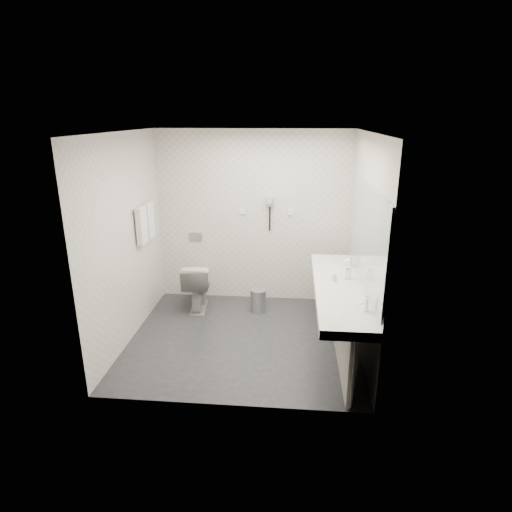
# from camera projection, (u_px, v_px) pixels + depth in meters

# --- Properties ---
(floor) EXTENTS (2.80, 2.80, 0.00)m
(floor) POSITION_uv_depth(u_px,v_px,m) (243.00, 338.00, 5.38)
(floor) COLOR #242529
(floor) RESTS_ON ground
(ceiling) EXTENTS (2.80, 2.80, 0.00)m
(ceiling) POSITION_uv_depth(u_px,v_px,m) (241.00, 132.00, 4.59)
(ceiling) COLOR silver
(ceiling) RESTS_ON wall_back
(wall_back) EXTENTS (2.80, 0.00, 2.80)m
(wall_back) POSITION_uv_depth(u_px,v_px,m) (253.00, 218.00, 6.21)
(wall_back) COLOR beige
(wall_back) RESTS_ON floor
(wall_front) EXTENTS (2.80, 0.00, 2.80)m
(wall_front) POSITION_uv_depth(u_px,v_px,m) (224.00, 286.00, 3.75)
(wall_front) COLOR beige
(wall_front) RESTS_ON floor
(wall_left) EXTENTS (0.00, 2.60, 2.60)m
(wall_left) POSITION_uv_depth(u_px,v_px,m) (126.00, 240.00, 5.10)
(wall_left) COLOR beige
(wall_left) RESTS_ON floor
(wall_right) EXTENTS (0.00, 2.60, 2.60)m
(wall_right) POSITION_uv_depth(u_px,v_px,m) (364.00, 247.00, 4.86)
(wall_right) COLOR beige
(wall_right) RESTS_ON floor
(vanity_counter) EXTENTS (0.55, 2.20, 0.10)m
(vanity_counter) POSITION_uv_depth(u_px,v_px,m) (339.00, 289.00, 4.84)
(vanity_counter) COLOR silver
(vanity_counter) RESTS_ON floor
(vanity_panel) EXTENTS (0.03, 2.15, 0.75)m
(vanity_panel) POSITION_uv_depth(u_px,v_px,m) (339.00, 323.00, 4.97)
(vanity_panel) COLOR gray
(vanity_panel) RESTS_ON floor
(vanity_post_near) EXTENTS (0.06, 0.06, 0.75)m
(vanity_post_near) POSITION_uv_depth(u_px,v_px,m) (353.00, 374.00, 3.98)
(vanity_post_near) COLOR silver
(vanity_post_near) RESTS_ON floor
(vanity_post_far) EXTENTS (0.06, 0.06, 0.75)m
(vanity_post_far) POSITION_uv_depth(u_px,v_px,m) (334.00, 288.00, 5.95)
(vanity_post_far) COLOR silver
(vanity_post_far) RESTS_ON floor
(mirror) EXTENTS (0.02, 2.20, 1.05)m
(mirror) POSITION_uv_depth(u_px,v_px,m) (367.00, 234.00, 4.61)
(mirror) COLOR #B2BCC6
(mirror) RESTS_ON wall_right
(basin_near) EXTENTS (0.40, 0.31, 0.05)m
(basin_near) POSITION_uv_depth(u_px,v_px,m) (345.00, 311.00, 4.21)
(basin_near) COLOR white
(basin_near) RESTS_ON vanity_counter
(basin_far) EXTENTS (0.40, 0.31, 0.05)m
(basin_far) POSITION_uv_depth(u_px,v_px,m) (334.00, 267.00, 5.44)
(basin_far) COLOR white
(basin_far) RESTS_ON vanity_counter
(faucet_near) EXTENTS (0.04, 0.04, 0.15)m
(faucet_near) POSITION_uv_depth(u_px,v_px,m) (366.00, 304.00, 4.17)
(faucet_near) COLOR silver
(faucet_near) RESTS_ON vanity_counter
(faucet_far) EXTENTS (0.04, 0.04, 0.15)m
(faucet_far) POSITION_uv_depth(u_px,v_px,m) (350.00, 261.00, 5.40)
(faucet_far) COLOR silver
(faucet_far) RESTS_ON vanity_counter
(soap_bottle_a) EXTENTS (0.06, 0.06, 0.10)m
(soap_bottle_a) POSITION_uv_depth(u_px,v_px,m) (334.00, 277.00, 4.92)
(soap_bottle_a) COLOR white
(soap_bottle_a) RESTS_ON vanity_counter
(glass_left) EXTENTS (0.08, 0.08, 0.12)m
(glass_left) POSITION_uv_depth(u_px,v_px,m) (349.00, 274.00, 4.98)
(glass_left) COLOR silver
(glass_left) RESTS_ON vanity_counter
(toilet) EXTENTS (0.46, 0.73, 0.70)m
(toilet) POSITION_uv_depth(u_px,v_px,m) (197.00, 285.00, 6.13)
(toilet) COLOR white
(toilet) RESTS_ON floor
(flush_plate) EXTENTS (0.18, 0.02, 0.12)m
(flush_plate) POSITION_uv_depth(u_px,v_px,m) (196.00, 237.00, 6.36)
(flush_plate) COLOR #B2B5BA
(flush_plate) RESTS_ON wall_back
(pedal_bin) EXTENTS (0.23, 0.23, 0.31)m
(pedal_bin) POSITION_uv_depth(u_px,v_px,m) (258.00, 301.00, 6.09)
(pedal_bin) COLOR #B2B5BA
(pedal_bin) RESTS_ON floor
(bin_lid) EXTENTS (0.22, 0.22, 0.02)m
(bin_lid) POSITION_uv_depth(u_px,v_px,m) (258.00, 290.00, 6.04)
(bin_lid) COLOR #B2B5BA
(bin_lid) RESTS_ON pedal_bin
(towel_rail) EXTENTS (0.02, 0.62, 0.02)m
(towel_rail) POSITION_uv_depth(u_px,v_px,m) (143.00, 206.00, 5.52)
(towel_rail) COLOR silver
(towel_rail) RESTS_ON wall_left
(towel_near) EXTENTS (0.07, 0.24, 0.48)m
(towel_near) POSITION_uv_depth(u_px,v_px,m) (142.00, 226.00, 5.46)
(towel_near) COLOR white
(towel_near) RESTS_ON towel_rail
(towel_far) EXTENTS (0.07, 0.24, 0.48)m
(towel_far) POSITION_uv_depth(u_px,v_px,m) (149.00, 220.00, 5.72)
(towel_far) COLOR white
(towel_far) RESTS_ON towel_rail
(dryer_cradle) EXTENTS (0.10, 0.04, 0.14)m
(dryer_cradle) POSITION_uv_depth(u_px,v_px,m) (270.00, 202.00, 6.08)
(dryer_cradle) COLOR #9A9BA0
(dryer_cradle) RESTS_ON wall_back
(dryer_barrel) EXTENTS (0.08, 0.14, 0.08)m
(dryer_barrel) POSITION_uv_depth(u_px,v_px,m) (270.00, 200.00, 6.01)
(dryer_barrel) COLOR #9A9BA0
(dryer_barrel) RESTS_ON dryer_cradle
(dryer_cord) EXTENTS (0.02, 0.02, 0.35)m
(dryer_cord) POSITION_uv_depth(u_px,v_px,m) (270.00, 219.00, 6.15)
(dryer_cord) COLOR black
(dryer_cord) RESTS_ON dryer_cradle
(switch_plate_a) EXTENTS (0.09, 0.02, 0.09)m
(switch_plate_a) POSITION_uv_depth(u_px,v_px,m) (242.00, 211.00, 6.18)
(switch_plate_a) COLOR white
(switch_plate_a) RESTS_ON wall_back
(switch_plate_b) EXTENTS (0.09, 0.02, 0.09)m
(switch_plate_b) POSITION_uv_depth(u_px,v_px,m) (291.00, 212.00, 6.12)
(switch_plate_b) COLOR white
(switch_plate_b) RESTS_ON wall_back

